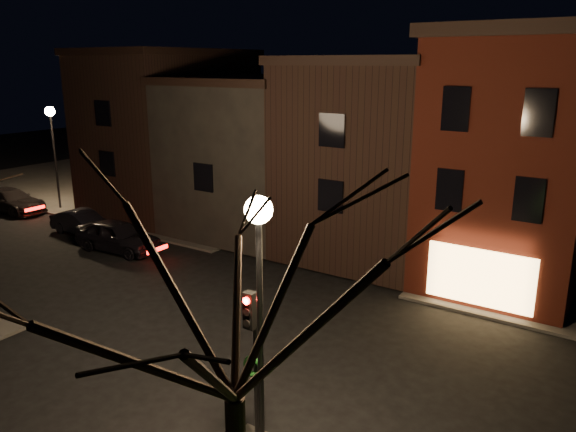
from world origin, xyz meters
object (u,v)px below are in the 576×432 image
object	(u,v)px
street_lamp_near	(259,261)
parked_car_b	(83,223)
traffic_signal	(253,345)
street_lamp_far	(52,129)
bare_tree_right	(231,264)
parked_car_a	(118,236)
parked_car_c	(10,201)

from	to	relation	value
street_lamp_near	parked_car_b	size ratio (longest dim) A/B	1.61
street_lamp_near	traffic_signal	world-z (taller)	street_lamp_near
street_lamp_near	street_lamp_far	size ratio (longest dim) A/B	1.00
street_lamp_near	bare_tree_right	bearing A→B (deg)	-62.53
street_lamp_far	parked_car_b	size ratio (longest dim) A/B	1.61
parked_car_a	parked_car_b	bearing A→B (deg)	73.67
street_lamp_near	street_lamp_far	world-z (taller)	same
street_lamp_far	parked_car_a	size ratio (longest dim) A/B	1.39
bare_tree_right	parked_car_b	size ratio (longest dim) A/B	2.11
street_lamp_far	street_lamp_near	bearing A→B (deg)	-25.83
street_lamp_far	bare_tree_right	distance (m)	30.32
traffic_signal	parked_car_a	world-z (taller)	traffic_signal
street_lamp_near	parked_car_b	xyz separation A→B (m)	(-19.25, 9.51, -4.51)
bare_tree_right	parked_car_c	bearing A→B (deg)	156.23
traffic_signal	parked_car_b	xyz separation A→B (m)	(-18.65, 9.01, -2.14)
traffic_signal	parked_car_c	distance (m)	28.33
street_lamp_far	traffic_signal	bearing A→B (deg)	-25.45
street_lamp_far	parked_car_b	world-z (taller)	street_lamp_far
traffic_signal	parked_car_c	xyz separation A→B (m)	(-26.59, 9.56, -2.07)
parked_car_c	traffic_signal	bearing A→B (deg)	-114.87
traffic_signal	parked_car_c	size ratio (longest dim) A/B	0.79
street_lamp_far	traffic_signal	size ratio (longest dim) A/B	1.60
bare_tree_right	parked_car_b	xyz separation A→B (m)	(-20.55, 12.01, -5.48)
street_lamp_near	parked_car_c	world-z (taller)	street_lamp_near
parked_car_b	street_lamp_near	bearing A→B (deg)	-116.73
street_lamp_near	parked_car_b	bearing A→B (deg)	153.72
street_lamp_far	traffic_signal	world-z (taller)	street_lamp_far
parked_car_a	parked_car_c	world-z (taller)	parked_car_a
street_lamp_near	parked_car_b	distance (m)	21.94
bare_tree_right	parked_car_a	bearing A→B (deg)	146.07
parked_car_a	bare_tree_right	bearing A→B (deg)	-128.66
street_lamp_near	parked_car_a	size ratio (longest dim) A/B	1.39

